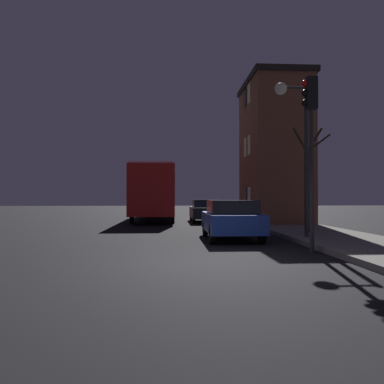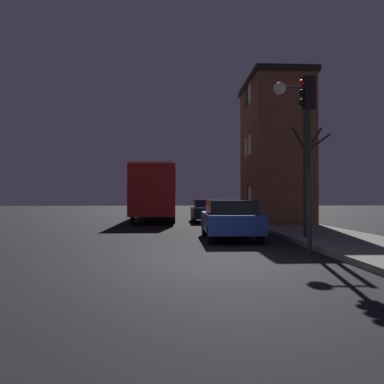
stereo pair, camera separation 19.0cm
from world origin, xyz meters
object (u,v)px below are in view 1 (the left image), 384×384
(streetlamp, at_px, (295,128))
(bare_tree, at_px, (307,184))
(traffic_light, at_px, (310,128))
(car_near_lane, at_px, (231,219))
(bus, at_px, (155,189))
(car_mid_lane, at_px, (206,210))

(streetlamp, bearing_deg, bare_tree, 57.42)
(bare_tree, bearing_deg, traffic_light, -109.39)
(streetlamp, distance_m, car_near_lane, 3.93)
(streetlamp, height_order, bare_tree, streetlamp)
(bus, bearing_deg, traffic_light, -72.25)
(bare_tree, xyz_separation_m, bus, (-6.45, 11.14, 0.04))
(car_near_lane, relative_size, car_mid_lane, 0.91)
(streetlamp, xyz_separation_m, bus, (-5.43, 12.74, -1.87))
(streetlamp, distance_m, traffic_light, 2.79)
(car_mid_lane, bearing_deg, streetlamp, -78.18)
(traffic_light, relative_size, bare_tree, 1.18)
(streetlamp, xyz_separation_m, car_mid_lane, (-2.17, 10.35, -3.24))
(traffic_light, bearing_deg, bus, 107.75)
(bus, xyz_separation_m, car_near_lane, (3.27, -12.08, -1.34))
(bare_tree, relative_size, car_near_lane, 1.09)
(streetlamp, xyz_separation_m, car_near_lane, (-2.16, 0.66, -3.21))
(car_near_lane, bearing_deg, car_mid_lane, 90.02)
(car_mid_lane, bearing_deg, car_near_lane, -89.98)
(bare_tree, height_order, car_near_lane, bare_tree)
(traffic_light, xyz_separation_m, bus, (-4.94, 15.44, -1.38))
(bare_tree, bearing_deg, car_mid_lane, 110.03)
(traffic_light, xyz_separation_m, car_near_lane, (-1.67, 3.36, -2.72))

